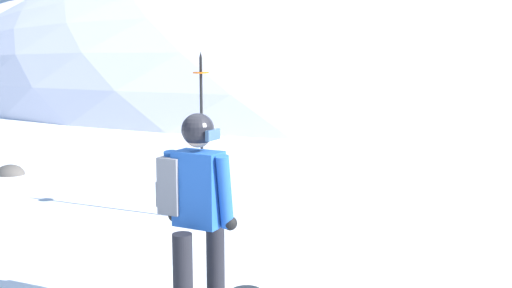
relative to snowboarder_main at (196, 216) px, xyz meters
name	(u,v)px	position (x,y,z in m)	size (l,w,h in m)	color
ridge_peak_main	(368,87)	(3.44, 28.16, -0.92)	(41.02, 36.92, 14.32)	white
ridge_peak_far	(111,72)	(-15.81, 44.28, -0.92)	(29.20, 26.28, 12.58)	white
snowboarder_main	(196,216)	(0.00, 0.00, 0.00)	(0.83, 1.74, 1.71)	black
piste_marker_near	(202,126)	(-0.52, 2.99, 0.29)	(0.20, 0.20, 2.14)	black
rock_mid	(10,175)	(-4.35, 5.42, -0.92)	(0.50, 0.42, 0.35)	#4C4742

